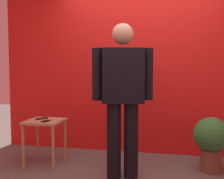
# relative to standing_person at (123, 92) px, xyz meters

# --- Properties ---
(back_wall_red) EXTENTS (4.43, 0.12, 3.00)m
(back_wall_red) POSITION_rel_standing_person_xyz_m (0.12, 1.09, 0.49)
(back_wall_red) COLOR red
(back_wall_red) RESTS_ON ground_plane
(standing_person) EXTENTS (0.72, 0.36, 1.81)m
(standing_person) POSITION_rel_standing_person_xyz_m (0.00, 0.00, 0.00)
(standing_person) COLOR black
(standing_person) RESTS_ON ground_plane
(side_table) EXTENTS (0.48, 0.48, 0.60)m
(side_table) POSITION_rel_standing_person_xyz_m (-1.10, 0.25, -0.52)
(side_table) COLOR tan
(side_table) RESTS_ON ground_plane
(cell_phone) EXTENTS (0.09, 0.15, 0.01)m
(cell_phone) POSITION_rel_standing_person_xyz_m (-1.05, 0.17, -0.41)
(cell_phone) COLOR black
(cell_phone) RESTS_ON side_table
(tv_remote) EXTENTS (0.13, 0.17, 0.02)m
(tv_remote) POSITION_rel_standing_person_xyz_m (-1.17, 0.30, -0.40)
(tv_remote) COLOR black
(tv_remote) RESTS_ON side_table
(potted_plant) EXTENTS (0.44, 0.44, 0.69)m
(potted_plant) POSITION_rel_standing_person_xyz_m (1.05, 0.42, -0.60)
(potted_plant) COLOR brown
(potted_plant) RESTS_ON ground_plane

